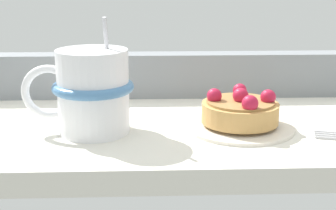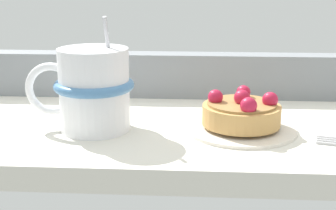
# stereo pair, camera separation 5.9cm
# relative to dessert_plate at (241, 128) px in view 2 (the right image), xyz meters

# --- Properties ---
(ground_plane) EXTENTS (0.68, 0.32, 0.03)m
(ground_plane) POSITION_rel_dessert_plate_xyz_m (-0.06, 0.03, -0.02)
(ground_plane) COLOR silver
(window_rail_back) EXTENTS (0.67, 0.04, 0.07)m
(window_rail_back) POSITION_rel_dessert_plate_xyz_m (-0.06, 0.17, 0.03)
(window_rail_back) COLOR gray
(window_rail_back) RESTS_ON ground_plane
(dessert_plate) EXTENTS (0.14, 0.14, 0.01)m
(dessert_plate) POSITION_rel_dessert_plate_xyz_m (0.00, 0.00, 0.00)
(dessert_plate) COLOR silver
(dessert_plate) RESTS_ON ground_plane
(raspberry_tart) EXTENTS (0.10, 0.10, 0.04)m
(raspberry_tart) POSITION_rel_dessert_plate_xyz_m (0.00, -0.00, 0.02)
(raspberry_tart) COLOR tan
(raspberry_tart) RESTS_ON dessert_plate
(coffee_mug) EXTENTS (0.14, 0.10, 0.14)m
(coffee_mug) POSITION_rel_dessert_plate_xyz_m (-0.18, -0.01, 0.05)
(coffee_mug) COLOR white
(coffee_mug) RESTS_ON ground_plane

